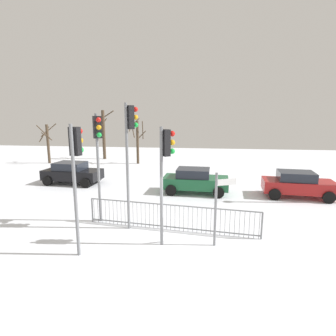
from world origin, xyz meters
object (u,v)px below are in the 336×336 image
object	(u,v)px
traffic_light_rear_right	(98,144)
car_green_trailing	(195,180)
direction_sign_post	(217,205)
bare_tree_right	(137,140)
traffic_light_rear_left	(165,160)
bare_tree_centre	(48,142)
traffic_light_foreground_right	(130,138)
traffic_light_foreground_left	(76,160)
bare_tree_left	(104,133)
car_black_far	(72,173)
car_red_near	(297,184)

from	to	relation	value
traffic_light_rear_right	car_green_trailing	world-z (taller)	traffic_light_rear_right
direction_sign_post	bare_tree_right	distance (m)	17.50
traffic_light_rear_left	car_green_trailing	bearing A→B (deg)	137.81
bare_tree_centre	direction_sign_post	bearing A→B (deg)	-44.90
traffic_light_foreground_right	bare_tree_right	distance (m)	15.43
traffic_light_rear_left	direction_sign_post	distance (m)	2.42
traffic_light_foreground_left	bare_tree_centre	world-z (taller)	traffic_light_foreground_left
car_green_trailing	traffic_light_rear_left	bearing A→B (deg)	-94.22
traffic_light_rear_right	direction_sign_post	distance (m)	5.45
bare_tree_left	car_black_far	bearing A→B (deg)	-81.24
bare_tree_left	bare_tree_right	world-z (taller)	bare_tree_left
traffic_light_foreground_left	bare_tree_left	size ratio (longest dim) A/B	0.85
traffic_light_rear_left	bare_tree_left	world-z (taller)	bare_tree_left
traffic_light_rear_right	car_black_far	world-z (taller)	traffic_light_rear_right
traffic_light_foreground_left	bare_tree_centre	bearing A→B (deg)	134.91
traffic_light_rear_left	car_green_trailing	size ratio (longest dim) A/B	1.08
traffic_light_rear_left	bare_tree_right	xyz separation A→B (m)	(-4.91, 16.26, -0.81)
traffic_light_foreground_left	bare_tree_right	size ratio (longest dim) A/B	1.00
bare_tree_centre	bare_tree_right	world-z (taller)	bare_tree_right
car_green_trailing	car_red_near	size ratio (longest dim) A/B	0.99
traffic_light_foreground_left	bare_tree_right	world-z (taller)	traffic_light_foreground_left
traffic_light_foreground_right	traffic_light_rear_left	distance (m)	2.10
bare_tree_centre	bare_tree_right	distance (m)	8.65
traffic_light_foreground_right	car_red_near	xyz separation A→B (m)	(8.18, 5.39, -2.92)
direction_sign_post	bare_tree_left	distance (m)	21.54
traffic_light_foreground_left	car_red_near	size ratio (longest dim) A/B	1.10
traffic_light_foreground_right	bare_tree_right	size ratio (longest dim) A/B	1.17
traffic_light_foreground_left	direction_sign_post	distance (m)	4.97
traffic_light_foreground_left	direction_sign_post	xyz separation A→B (m)	(4.54, 1.14, -1.67)
car_green_trailing	bare_tree_left	bearing A→B (deg)	132.94
bare_tree_left	bare_tree_centre	bearing A→B (deg)	-143.54
car_black_far	bare_tree_right	xyz separation A→B (m)	(2.56, 8.27, 1.51)
traffic_light_foreground_right	direction_sign_post	distance (m)	4.19
traffic_light_foreground_left	car_red_near	bearing A→B (deg)	51.02
traffic_light_foreground_left	traffic_light_rear_right	bearing A→B (deg)	108.38
traffic_light_foreground_right	traffic_light_foreground_left	xyz separation A→B (m)	(-1.15, -2.28, -0.52)
traffic_light_foreground_right	traffic_light_rear_left	size ratio (longest dim) A/B	1.20
car_black_far	traffic_light_foreground_right	bearing A→B (deg)	-44.50
car_green_trailing	bare_tree_right	distance (m)	11.18
direction_sign_post	car_green_trailing	xyz separation A→B (m)	(-0.97, 6.67, -0.73)
direction_sign_post	traffic_light_rear_left	bearing A→B (deg)	161.11
car_black_far	bare_tree_left	world-z (taller)	bare_tree_left
traffic_light_rear_left	bare_tree_left	bearing A→B (deg)	170.98
bare_tree_right	car_black_far	bearing A→B (deg)	-107.19
traffic_light_foreground_left	direction_sign_post	bearing A→B (deg)	25.73
car_green_trailing	bare_tree_centre	distance (m)	16.78
traffic_light_rear_left	direction_sign_post	size ratio (longest dim) A/B	1.59
car_black_far	traffic_light_foreground_left	bearing A→B (deg)	-57.95
car_red_near	traffic_light_foreground_right	bearing A→B (deg)	-141.47
traffic_light_rear_right	car_red_near	world-z (taller)	traffic_light_rear_right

